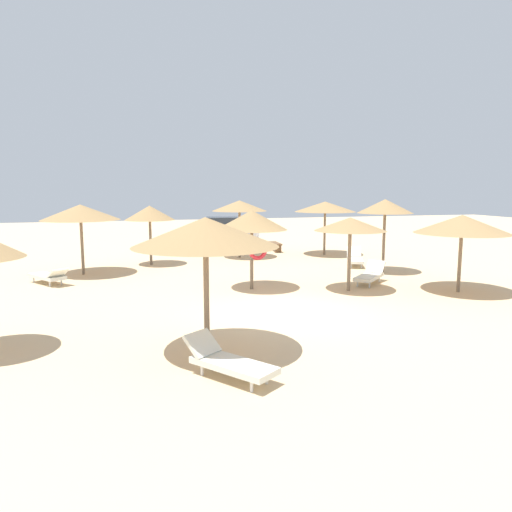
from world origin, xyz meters
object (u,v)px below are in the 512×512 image
(bench_0, at_px, (206,244))
(parasol_3, at_px, (205,232))
(parked_car, at_px, (225,231))
(parasol_8, at_px, (325,207))
(parasol_9, at_px, (150,213))
(parasol_5, at_px, (252,221))
(lounger_3, at_px, (228,361))
(parasol_2, at_px, (385,207))
(parasol_7, at_px, (239,206))
(lounger_2, at_px, (355,259))
(parasol_1, at_px, (350,224))
(lounger_0, at_px, (49,276))
(parasol_0, at_px, (80,212))
(lounger_1, at_px, (370,275))
(bench_1, at_px, (275,245))
(parasol_6, at_px, (462,224))

(bench_0, bearing_deg, parasol_3, -99.50)
(parked_car, bearing_deg, parasol_8, -55.69)
(parasol_8, relative_size, bench_0, 2.12)
(parasol_9, relative_size, parked_car, 0.64)
(parasol_5, bearing_deg, parasol_8, 50.77)
(lounger_3, bearing_deg, parasol_2, 46.84)
(parasol_5, xyz_separation_m, parasol_8, (5.90, 7.23, 0.13))
(parasol_7, distance_m, bench_0, 4.14)
(parasol_2, bearing_deg, lounger_2, 99.70)
(parasol_1, bearing_deg, parasol_3, -139.40)
(parasol_5, height_order, lounger_0, parasol_5)
(parasol_0, xyz_separation_m, bench_0, (6.13, 6.19, -2.19))
(lounger_1, height_order, bench_1, lounger_1)
(parasol_0, height_order, lounger_1, parasol_0)
(parasol_9, relative_size, lounger_2, 1.39)
(parked_car, bearing_deg, parasol_1, -84.67)
(parasol_9, bearing_deg, bench_0, 53.18)
(lounger_2, bearing_deg, parasol_2, -80.30)
(parasol_9, height_order, bench_0, parasol_9)
(lounger_0, bearing_deg, parasol_7, 29.34)
(parasol_6, distance_m, bench_1, 12.07)
(parasol_2, bearing_deg, lounger_3, -133.16)
(parasol_1, bearing_deg, parasol_6, -18.40)
(lounger_3, bearing_deg, parasol_3, 96.71)
(parasol_9, xyz_separation_m, bench_1, (6.95, 2.91, -2.04))
(parasol_9, xyz_separation_m, lounger_2, (8.95, -2.72, -2.06))
(lounger_2, bearing_deg, lounger_1, -109.57)
(parasol_8, bearing_deg, parasol_7, 176.63)
(parasol_3, bearing_deg, parasol_5, 66.77)
(lounger_1, height_order, lounger_2, lounger_2)
(parasol_2, xyz_separation_m, parasol_7, (-4.80, 5.77, -0.14))
(parasol_0, xyz_separation_m, lounger_3, (3.47, -12.03, -2.22))
(parasol_2, relative_size, parasol_3, 1.00)
(bench_0, bearing_deg, parked_car, 56.97)
(parasol_7, relative_size, parasol_9, 1.06)
(parasol_3, height_order, parasol_9, parasol_3)
(bench_0, bearing_deg, parasol_1, -76.13)
(parasol_2, bearing_deg, bench_1, 107.22)
(parked_car, bearing_deg, lounger_3, -101.64)
(parked_car, bearing_deg, lounger_1, -78.89)
(lounger_1, bearing_deg, parasol_5, 176.58)
(parasol_3, distance_m, bench_1, 16.79)
(parasol_9, bearing_deg, parasol_1, -50.09)
(lounger_1, bearing_deg, lounger_3, -133.86)
(parasol_6, bearing_deg, bench_0, 116.30)
(parasol_0, distance_m, lounger_3, 12.72)
(parasol_6, xyz_separation_m, parasol_7, (-5.31, 9.82, 0.30))
(parasol_3, height_order, parasol_5, parasol_3)
(parasol_0, bearing_deg, lounger_3, -73.90)
(lounger_1, bearing_deg, parasol_9, 138.94)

